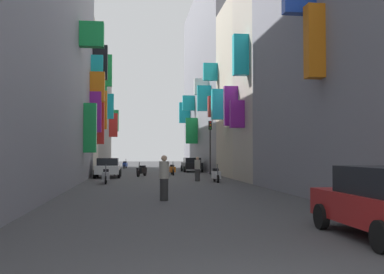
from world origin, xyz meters
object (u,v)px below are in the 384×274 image
object	(u,v)px
scooter_blue	(125,165)
pedestrian_crossing	(197,169)
pedestrian_near_left	(164,178)
parked_car_black	(192,164)
scooter_black	(142,171)
scooter_silver	(106,176)
scooter_orange	(172,169)
scooter_red	(116,170)
scooter_white	(216,175)
parked_car_white	(108,167)
traffic_light_near_corner	(210,138)

from	to	relation	value
scooter_blue	pedestrian_crossing	distance (m)	26.57
scooter_blue	pedestrian_near_left	size ratio (longest dim) A/B	1.10
parked_car_black	scooter_black	size ratio (longest dim) A/B	2.20
scooter_silver	scooter_orange	size ratio (longest dim) A/B	1.01
scooter_red	scooter_orange	bearing A→B (deg)	-4.80
scooter_white	scooter_red	world-z (taller)	same
scooter_silver	scooter_orange	distance (m)	11.41
scooter_silver	scooter_red	size ratio (longest dim) A/B	1.02
scooter_black	pedestrian_crossing	bearing A→B (deg)	-61.52
parked_car_white	scooter_red	bearing A→B (deg)	83.39
traffic_light_near_corner	scooter_silver	bearing A→B (deg)	-126.44
scooter_red	parked_car_black	bearing A→B (deg)	41.17
scooter_silver	traffic_light_near_corner	xyz separation A→B (m)	(8.11, 10.98, 2.64)
parked_car_black	scooter_black	world-z (taller)	parked_car_black
parked_car_black	traffic_light_near_corner	size ratio (longest dim) A/B	0.87
scooter_blue	traffic_light_near_corner	world-z (taller)	traffic_light_near_corner
scooter_white	scooter_red	xyz separation A→B (m)	(-6.63, 10.30, 0.00)
scooter_black	pedestrian_near_left	world-z (taller)	pedestrian_near_left
parked_car_white	pedestrian_near_left	distance (m)	17.81
parked_car_black	scooter_orange	size ratio (longest dim) A/B	2.06
parked_car_black	scooter_white	bearing A→B (deg)	-91.70
parked_car_black	scooter_blue	size ratio (longest dim) A/B	2.10
parked_car_black	traffic_light_near_corner	xyz separation A→B (m)	(0.85, -5.98, 2.37)
scooter_blue	scooter_black	bearing A→B (deg)	-85.07
scooter_blue	pedestrian_crossing	world-z (taller)	pedestrian_crossing
parked_car_white	scooter_white	xyz separation A→B (m)	(7.05, -6.63, -0.30)
scooter_white	pedestrian_crossing	bearing A→B (deg)	129.49
scooter_orange	scooter_white	xyz separation A→B (m)	(1.95, -9.91, -0.00)
scooter_silver	parked_car_black	bearing A→B (deg)	66.83
parked_car_black	pedestrian_crossing	distance (m)	15.37
pedestrian_near_left	parked_car_white	bearing A→B (deg)	100.08
parked_car_white	scooter_blue	world-z (taller)	parked_car_white
scooter_red	pedestrian_crossing	size ratio (longest dim) A/B	1.21
parked_car_black	scooter_silver	world-z (taller)	parked_car_black
scooter_black	traffic_light_near_corner	size ratio (longest dim) A/B	0.40
scooter_blue	traffic_light_near_corner	xyz separation A→B (m)	(7.55, -16.74, 2.64)
pedestrian_crossing	parked_car_white	bearing A→B (deg)	138.20
scooter_orange	pedestrian_near_left	bearing A→B (deg)	-95.44
scooter_orange	scooter_white	world-z (taller)	same
scooter_white	pedestrian_near_left	xyz separation A→B (m)	(-3.93, -10.91, 0.40)
scooter_silver	scooter_white	xyz separation A→B (m)	(6.77, 0.44, -0.00)
scooter_orange	scooter_silver	bearing A→B (deg)	-114.96
scooter_silver	traffic_light_near_corner	world-z (taller)	traffic_light_near_corner
parked_car_black	scooter_white	world-z (taller)	parked_car_black
parked_car_white	pedestrian_crossing	size ratio (longest dim) A/B	2.46
parked_car_black	traffic_light_near_corner	bearing A→B (deg)	-81.91
scooter_red	pedestrian_crossing	xyz separation A→B (m)	(5.61, -9.07, 0.32)
scooter_blue	pedestrian_near_left	bearing A→B (deg)	-86.60
scooter_orange	traffic_light_near_corner	distance (m)	4.27
scooter_black	parked_car_white	bearing A→B (deg)	-157.35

